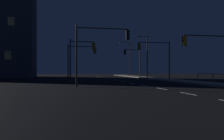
% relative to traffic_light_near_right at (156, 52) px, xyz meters
% --- Properties ---
extents(ground_plane, '(112.00, 112.00, 0.00)m').
position_rel_traffic_light_near_right_xyz_m(ground_plane, '(-4.93, -7.89, -4.03)').
color(ground_plane, black).
rests_on(ground_plane, ground).
extents(sidewalk_right, '(2.87, 77.00, 0.14)m').
position_rel_traffic_light_near_right_xyz_m(sidewalk_right, '(2.85, -7.89, -3.96)').
color(sidewalk_right, '#9E937F').
rests_on(sidewalk_right, ground).
extents(lane_markings_center, '(0.14, 50.00, 0.01)m').
position_rel_traffic_light_near_right_xyz_m(lane_markings_center, '(-4.93, -4.39, -4.03)').
color(lane_markings_center, silver).
rests_on(lane_markings_center, ground).
extents(lane_edge_line, '(0.14, 53.00, 0.01)m').
position_rel_traffic_light_near_right_xyz_m(lane_edge_line, '(1.16, -2.89, -4.03)').
color(lane_edge_line, silver).
rests_on(lane_edge_line, ground).
extents(traffic_light_near_right, '(4.67, 0.67, 5.47)m').
position_rel_traffic_light_near_right_xyz_m(traffic_light_near_right, '(0.00, 0.00, 0.00)').
color(traffic_light_near_right, '#4C4C51').
rests_on(traffic_light_near_right, sidewalk_right).
extents(traffic_light_mid_right, '(4.04, 0.34, 5.07)m').
position_rel_traffic_light_near_right_xyz_m(traffic_light_mid_right, '(-10.17, 2.42, -0.44)').
color(traffic_light_mid_right, '#2D3033').
rests_on(traffic_light_mid_right, ground).
extents(traffic_light_far_left, '(4.48, 0.35, 4.80)m').
position_rel_traffic_light_near_right_xyz_m(traffic_light_far_left, '(-0.20, -11.53, -0.47)').
color(traffic_light_far_left, '#4C4C51').
rests_on(traffic_light_far_left, sidewalk_right).
extents(traffic_light_mid_left, '(5.15, 0.39, 5.69)m').
position_rel_traffic_light_near_right_xyz_m(traffic_light_mid_left, '(-9.51, -8.91, 0.03)').
color(traffic_light_mid_left, '#2D3033').
rests_on(traffic_light_mid_left, ground).
extents(traffic_light_far_right, '(3.28, 0.35, 5.41)m').
position_rel_traffic_light_near_right_xyz_m(traffic_light_far_right, '(0.34, 10.97, -0.12)').
color(traffic_light_far_right, '#4C4C51').
rests_on(traffic_light_far_right, sidewalk_right).
extents(traffic_light_far_center, '(3.07, 0.36, 5.13)m').
position_rel_traffic_light_near_right_xyz_m(traffic_light_far_center, '(-10.62, -2.78, -0.46)').
color(traffic_light_far_center, '#38383D').
rests_on(traffic_light_far_center, ground).
extents(street_lamp_mid_block, '(1.84, 0.95, 7.82)m').
position_rel_traffic_light_near_right_xyz_m(street_lamp_mid_block, '(2.60, 10.36, 0.77)').
color(street_lamp_mid_block, '#38383D').
rests_on(street_lamp_mid_block, sidewalk_right).
extents(street_lamp_across_street, '(2.20, 1.29, 7.63)m').
position_rel_traffic_light_near_right_xyz_m(street_lamp_across_street, '(1.70, 18.56, 0.71)').
color(street_lamp_across_street, '#38383D').
rests_on(street_lamp_across_street, sidewalk_right).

